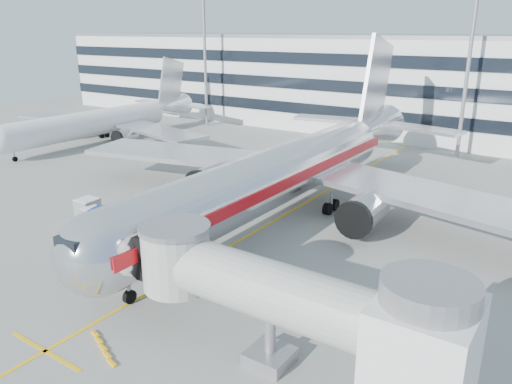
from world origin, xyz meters
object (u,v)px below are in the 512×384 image
Objects in this scene: belt_loader at (181,217)px; ramp_worker at (102,227)px; main_jet at (290,169)px; cargo_container_front at (102,222)px; cargo_container_left at (88,209)px; cargo_container_right at (93,217)px; baggage_tug at (105,224)px.

belt_loader is 6.78m from ramp_worker.
main_jet is 10.79m from belt_loader.
cargo_container_front is 0.94× the size of ramp_worker.
ramp_worker is (-3.40, -5.86, 0.28)m from belt_loader.
ramp_worker reaches higher than cargo_container_left.
cargo_container_front is (3.40, -1.19, -0.14)m from cargo_container_left.
belt_loader is 2.93× the size of cargo_container_right.
cargo_container_left is 0.94× the size of ramp_worker.
ramp_worker is at bearing -25.23° from cargo_container_right.
cargo_container_right is at bearing 170.69° from cargo_container_front.
baggage_tug reaches higher than cargo_container_left.
main_jet is 9.75× the size of belt_loader.
belt_loader is at bearing 36.76° from cargo_container_right.
main_jet is 18.02m from cargo_container_right.
main_jet reaches higher than cargo_container_front.
baggage_tug is 0.47m from ramp_worker.
cargo_container_left is at bearing 153.70° from cargo_container_right.
baggage_tug is 1.29m from cargo_container_front.
baggage_tug is 1.97× the size of cargo_container_right.
belt_loader is 6.45m from baggage_tug.
belt_loader is at bearing 46.11° from cargo_container_front.
main_jet is 25.90× the size of ramp_worker.
baggage_tug is 1.78× the size of ramp_worker.
cargo_container_right is 0.91× the size of ramp_worker.
cargo_container_right is 1.51m from cargo_container_front.
belt_loader reaches higher than cargo_container_right.
main_jet is 28.54× the size of cargo_container_right.
cargo_container_left is at bearing -141.21° from main_jet.
cargo_container_left is at bearing 107.25° from ramp_worker.
belt_loader reaches higher than baggage_tug.
baggage_tug is 1.89× the size of cargo_container_left.
baggage_tug reaches higher than cargo_container_right.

